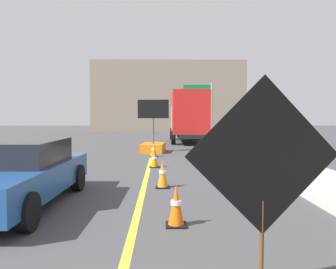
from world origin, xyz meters
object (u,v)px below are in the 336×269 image
Objects in this scene: highway_guide_sign at (203,99)px; traffic_cone_mid_lane at (163,174)px; box_truck at (188,116)px; traffic_cone_far_lane at (154,159)px; pickup_car at (17,173)px; traffic_cone_near_sign at (176,206)px; roadwork_sign at (263,160)px; arrow_board_trailer at (153,143)px; traffic_cone_curbside at (154,150)px.

highway_guide_sign is 24.11m from traffic_cone_mid_lane.
box_truck reaches higher than traffic_cone_far_lane.
pickup_car is 3.55m from traffic_cone_mid_lane.
traffic_cone_mid_lane is (-0.23, 3.06, 0.01)m from traffic_cone_near_sign.
roadwork_sign is 3.14× the size of traffic_cone_mid_lane.
traffic_cone_far_lane is (-0.52, 6.51, -0.06)m from traffic_cone_near_sign.
traffic_cone_near_sign is (-1.61, -17.87, -1.52)m from box_truck.
arrow_board_trailer is 3.64× the size of traffic_cone_mid_lane.
traffic_cone_mid_lane is at bearing -99.55° from highway_guide_sign.
arrow_board_trailer is 16.02m from highway_guide_sign.
arrow_board_trailer is 6.87m from box_truck.
arrow_board_trailer is 5.04m from traffic_cone_far_lane.
box_truck is (2.30, 6.33, 1.39)m from arrow_board_trailer.
roadwork_sign is 0.47× the size of highway_guide_sign.
roadwork_sign is 3.90× the size of traffic_cone_far_lane.
pickup_car is (-4.09, 3.69, -0.78)m from roadwork_sign.
roadwork_sign is 3.69× the size of traffic_cone_curbside.
highway_guide_sign is 20.82m from traffic_cone_far_lane.
highway_guide_sign is 17.92m from traffic_cone_curbside.
traffic_cone_curbside is (-0.39, 6.49, -0.05)m from traffic_cone_mid_lane.
arrow_board_trailer is (-1.48, 13.90, -0.99)m from roadwork_sign.
roadwork_sign is 0.51× the size of pickup_car.
box_truck is at bearing 74.99° from traffic_cone_curbside.
box_truck reaches higher than traffic_cone_mid_lane.
roadwork_sign is 20.24m from box_truck.
arrow_board_trailer is 11.56m from traffic_cone_near_sign.
roadwork_sign is 14.01m from arrow_board_trailer.
box_truck is 9.17m from highway_guide_sign.
traffic_cone_curbside is at bearing 71.87° from pickup_car.
traffic_cone_mid_lane is at bearing 100.60° from roadwork_sign.
traffic_cone_near_sign is at bearing -22.01° from pickup_car.
highway_guide_sign is (2.13, 8.78, 1.55)m from box_truck.
pickup_car reaches higher than traffic_cone_far_lane.
pickup_car is 3.58m from traffic_cone_near_sign.
arrow_board_trailer reaches higher than traffic_cone_near_sign.
box_truck is 1.41× the size of highway_guide_sign.
box_truck is 14.99m from traffic_cone_mid_lane.
pickup_car is at bearing 157.99° from traffic_cone_near_sign.
traffic_cone_curbside is at bearing -104.30° from highway_guide_sign.
traffic_cone_mid_lane is (-1.01, 5.42, -1.11)m from roadwork_sign.
traffic_cone_curbside is at bearing -87.86° from arrow_board_trailer.
pickup_car reaches higher than traffic_cone_near_sign.
traffic_cone_mid_lane is at bearing -86.86° from arrow_board_trailer.
arrow_board_trailer reaches higher than traffic_cone_far_lane.
roadwork_sign is 9.04m from traffic_cone_far_lane.
box_truck is 1.53× the size of pickup_car.
arrow_board_trailer is at bearing 75.63° from pickup_car.
traffic_cone_curbside is (-0.09, 3.04, 0.02)m from traffic_cone_far_lane.
arrow_board_trailer is at bearing 96.08° from roadwork_sign.
roadwork_sign is at bearing -92.33° from box_truck.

